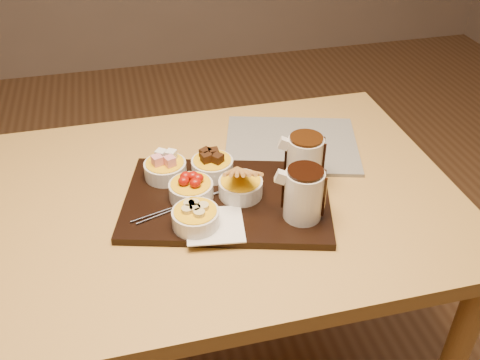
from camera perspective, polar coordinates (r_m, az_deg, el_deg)
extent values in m
cube|color=tan|center=(1.26, -4.29, -2.37)|extent=(1.20, 0.80, 0.04)
cylinder|color=tan|center=(1.79, -23.17, -7.63)|extent=(0.06, 0.06, 0.71)
cylinder|color=tan|center=(1.88, 10.71, -2.64)|extent=(0.06, 0.06, 0.71)
cube|color=black|center=(1.21, -1.38, -2.15)|extent=(0.52, 0.41, 0.02)
cube|color=white|center=(1.13, -2.69, -4.83)|extent=(0.14, 0.14, 0.00)
cylinder|color=silver|center=(1.27, -7.96, 1.09)|extent=(0.10, 0.10, 0.04)
cylinder|color=silver|center=(1.27, -2.97, 1.38)|extent=(0.10, 0.10, 0.04)
cylinder|color=silver|center=(1.20, -5.23, -1.15)|extent=(0.10, 0.10, 0.04)
cylinder|color=silver|center=(1.20, 0.06, -0.84)|extent=(0.10, 0.10, 0.04)
cylinder|color=silver|center=(1.12, -4.75, -4.09)|extent=(0.10, 0.10, 0.04)
cylinder|color=silver|center=(1.13, 6.80, -1.58)|extent=(0.10, 0.10, 0.11)
cylinder|color=silver|center=(1.23, 6.90, 2.08)|extent=(0.10, 0.10, 0.11)
cube|color=beige|center=(1.42, 5.50, 3.79)|extent=(0.41, 0.36, 0.01)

